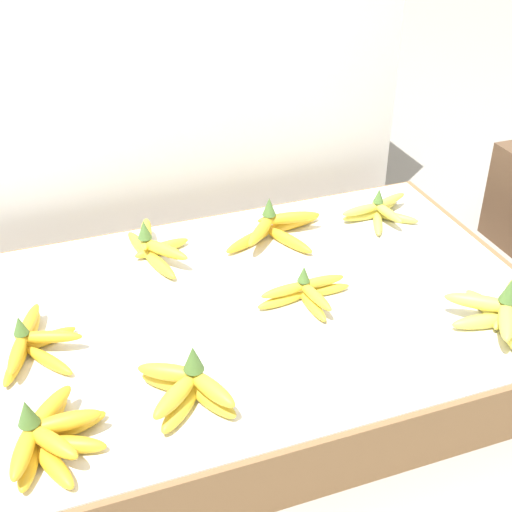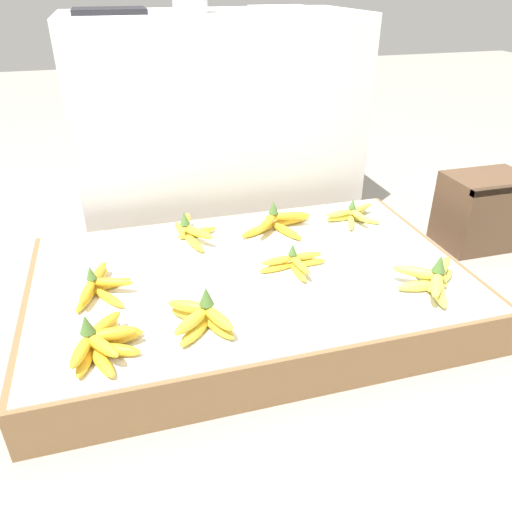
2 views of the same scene
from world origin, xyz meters
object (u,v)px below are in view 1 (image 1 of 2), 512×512
Objects in this scene: banana_bunch_front_right at (500,311)px; banana_bunch_middle_left at (33,342)px; banana_bunch_back_right at (380,211)px; banana_bunch_front_midleft at (187,388)px; banana_bunch_middle_midright at (306,292)px; banana_bunch_back_midleft at (153,247)px; banana_bunch_back_midright at (276,228)px; banana_bunch_front_left at (50,436)px.

banana_bunch_middle_left is at bearing 165.64° from banana_bunch_front_right.
banana_bunch_back_right is (0.89, 0.24, -0.00)m from banana_bunch_middle_left.
banana_bunch_front_midleft is 0.39m from banana_bunch_middle_midright.
banana_bunch_back_midleft is 1.16× the size of banana_bunch_back_right.
banana_bunch_middle_midright is at bearing -47.41° from banana_bunch_back_midleft.
banana_bunch_back_midleft is at bearing 176.41° from banana_bunch_back_midright.
banana_bunch_middle_left reaches higher than banana_bunch_back_right.
banana_bunch_middle_midright is 1.05× the size of banana_bunch_back_right.
banana_bunch_front_midleft reaches higher than banana_bunch_back_right.
banana_bunch_middle_midright is at bearing -140.19° from banana_bunch_back_right.
banana_bunch_back_midright is (0.30, -0.02, 0.00)m from banana_bunch_back_midleft.
banana_bunch_back_midright is at bearing -3.59° from banana_bunch_back_midleft.
banana_bunch_middle_midright is 0.40m from banana_bunch_back_midleft.
banana_bunch_middle_midright is (-0.34, 0.20, -0.01)m from banana_bunch_front_right.
banana_bunch_middle_midright is 0.27m from banana_bunch_back_midright.
banana_bunch_back_midleft is at bearing 132.59° from banana_bunch_middle_midright.
banana_bunch_back_midright is at bearing 40.43° from banana_bunch_front_left.
banana_bunch_back_midright is at bearing 82.44° from banana_bunch_middle_midright.
banana_bunch_back_midright reaches higher than banana_bunch_back_right.
banana_bunch_front_left reaches higher than banana_bunch_back_midright.
banana_bunch_middle_midright is (0.57, -0.03, 0.00)m from banana_bunch_middle_left.
banana_bunch_front_right is 0.79m from banana_bunch_back_midleft.
banana_bunch_front_midleft is (0.24, 0.03, 0.01)m from banana_bunch_front_left.
banana_bunch_back_midleft reaches higher than banana_bunch_back_right.
banana_bunch_front_right is 1.07× the size of banana_bunch_back_right.
banana_bunch_back_midleft is (0.05, 0.50, -0.01)m from banana_bunch_front_midleft.
banana_bunch_middle_left is at bearing 135.67° from banana_bunch_front_midleft.
banana_bunch_middle_left is 0.92m from banana_bunch_back_right.
banana_bunch_front_midleft is 0.76× the size of banana_bunch_back_midleft.
banana_bunch_front_midleft reaches higher than banana_bunch_back_midleft.
banana_bunch_middle_midright is at bearing -2.89° from banana_bunch_middle_left.
banana_bunch_front_right is at bearing -14.36° from banana_bunch_middle_left.
banana_bunch_back_midleft is at bearing 60.84° from banana_bunch_front_left.
banana_bunch_back_right is (0.29, -0.00, -0.01)m from banana_bunch_back_midright.
banana_bunch_front_midleft is at bearing -126.54° from banana_bunch_back_midright.
banana_bunch_middle_left is 0.80× the size of banana_bunch_back_midright.
banana_bunch_back_midright is (0.36, 0.48, -0.01)m from banana_bunch_front_midleft.
banana_bunch_back_right is at bearing 92.23° from banana_bunch_front_right.
banana_bunch_back_right is (0.65, 0.48, -0.01)m from banana_bunch_front_midleft.
banana_bunch_front_midleft is at bearing -96.21° from banana_bunch_back_midleft.
banana_bunch_middle_left is 0.95× the size of banana_bunch_back_midleft.
banana_bunch_back_midright is (0.04, 0.27, 0.00)m from banana_bunch_middle_midright.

